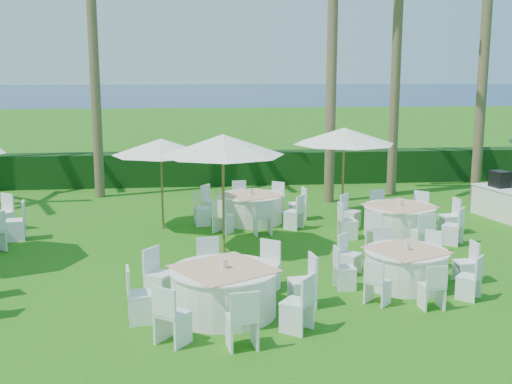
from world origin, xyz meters
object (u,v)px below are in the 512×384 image
banquet_table_c (406,267)px  umbrella_d (344,136)px  banquet_table_e (251,208)px  banquet_table_b (224,290)px  umbrella_c (161,147)px  banquet_table_f (399,220)px  umbrella_b (223,145)px

banquet_table_c → umbrella_d: umbrella_d is taller
banquet_table_c → banquet_table_e: bearing=114.2°
banquet_table_b → umbrella_c: size_ratio=1.29×
banquet_table_b → umbrella_c: 6.62m
banquet_table_c → banquet_table_e: banquet_table_e is taller
umbrella_c → umbrella_d: umbrella_d is taller
banquet_table_c → banquet_table_f: size_ratio=0.90×
umbrella_b → umbrella_c: size_ratio=1.10×
umbrella_b → umbrella_c: 2.81m
umbrella_b → umbrella_c: umbrella_b is taller
banquet_table_b → umbrella_c: (-1.28, 6.25, 1.78)m
banquet_table_f → umbrella_b: umbrella_b is taller
banquet_table_b → umbrella_d: umbrella_d is taller
banquet_table_c → umbrella_c: bearing=133.9°
banquet_table_b → banquet_table_e: bearing=80.5°
umbrella_c → umbrella_d: size_ratio=0.90×
banquet_table_c → banquet_table_e: (-2.53, 5.62, 0.04)m
banquet_table_c → umbrella_d: size_ratio=1.02×
umbrella_c → banquet_table_f: bearing=-13.0°
banquet_table_b → banquet_table_c: size_ratio=1.15×
banquet_table_f → umbrella_b: (-4.55, -0.96, 2.10)m
banquet_table_c → umbrella_b: umbrella_b is taller
banquet_table_e → umbrella_b: 3.66m
banquet_table_c → umbrella_d: 6.03m
banquet_table_e → banquet_table_b: bearing=-99.5°
banquet_table_f → umbrella_b: size_ratio=1.13×
banquet_table_f → umbrella_c: 6.46m
umbrella_d → banquet_table_c: bearing=-91.0°
banquet_table_f → banquet_table_c: bearing=-106.5°
banquet_table_f → umbrella_c: size_ratio=1.25×
banquet_table_f → umbrella_d: size_ratio=1.13×
banquet_table_e → umbrella_d: umbrella_d is taller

